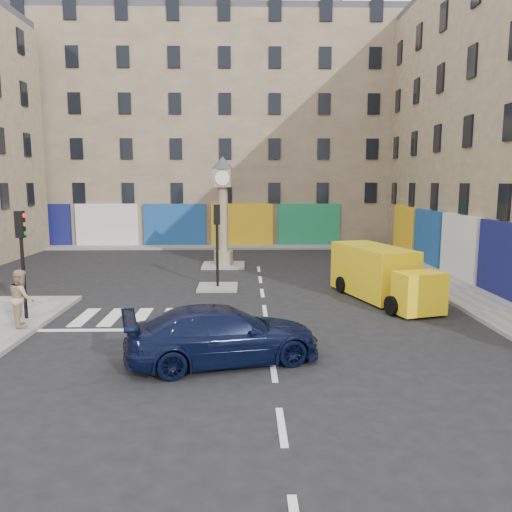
{
  "coord_description": "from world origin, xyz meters",
  "views": [
    {
      "loc": [
        -0.69,
        -14.28,
        4.82
      ],
      "look_at": [
        -0.32,
        4.62,
        2.0
      ],
      "focal_mm": 35.0,
      "sensor_mm": 36.0,
      "label": 1
    }
  ],
  "objects_px": {
    "yellow_van": "(380,274)",
    "pedestrian_tan": "(22,298)",
    "traffic_light_left_far": "(22,247)",
    "traffic_light_island": "(217,232)",
    "navy_sedan": "(223,334)",
    "clock_pillar": "(223,204)"
  },
  "relations": [
    {
      "from": "yellow_van",
      "to": "pedestrian_tan",
      "type": "bearing_deg",
      "value": -179.0
    },
    {
      "from": "traffic_light_left_far",
      "to": "pedestrian_tan",
      "type": "xyz_separation_m",
      "value": [
        0.3,
        -0.92,
        -1.54
      ]
    },
    {
      "from": "traffic_light_left_far",
      "to": "traffic_light_island",
      "type": "xyz_separation_m",
      "value": [
        6.3,
        5.4,
        -0.03
      ]
    },
    {
      "from": "traffic_light_left_far",
      "to": "pedestrian_tan",
      "type": "distance_m",
      "value": 1.81
    },
    {
      "from": "navy_sedan",
      "to": "yellow_van",
      "type": "relative_size",
      "value": 0.85
    },
    {
      "from": "clock_pillar",
      "to": "yellow_van",
      "type": "height_order",
      "value": "clock_pillar"
    },
    {
      "from": "pedestrian_tan",
      "to": "traffic_light_left_far",
      "type": "bearing_deg",
      "value": -8.54
    },
    {
      "from": "clock_pillar",
      "to": "yellow_van",
      "type": "xyz_separation_m",
      "value": [
        6.81,
        -8.29,
        -2.48
      ]
    },
    {
      "from": "yellow_van",
      "to": "traffic_light_left_far",
      "type": "bearing_deg",
      "value": 176.88
    },
    {
      "from": "traffic_light_island",
      "to": "navy_sedan",
      "type": "distance_m",
      "value": 9.54
    },
    {
      "from": "traffic_light_left_far",
      "to": "pedestrian_tan",
      "type": "bearing_deg",
      "value": -71.92
    },
    {
      "from": "pedestrian_tan",
      "to": "traffic_light_island",
      "type": "bearing_deg",
      "value": -70.13
    },
    {
      "from": "traffic_light_left_far",
      "to": "navy_sedan",
      "type": "relative_size",
      "value": 0.71
    },
    {
      "from": "navy_sedan",
      "to": "pedestrian_tan",
      "type": "distance_m",
      "value": 7.34
    },
    {
      "from": "traffic_light_left_far",
      "to": "yellow_van",
      "type": "distance_m",
      "value": 13.56
    },
    {
      "from": "clock_pillar",
      "to": "navy_sedan",
      "type": "distance_m",
      "value": 15.6
    },
    {
      "from": "yellow_van",
      "to": "traffic_light_island",
      "type": "bearing_deg",
      "value": 144.91
    },
    {
      "from": "traffic_light_island",
      "to": "yellow_van",
      "type": "relative_size",
      "value": 0.6
    },
    {
      "from": "traffic_light_island",
      "to": "pedestrian_tan",
      "type": "distance_m",
      "value": 8.84
    },
    {
      "from": "yellow_van",
      "to": "pedestrian_tan",
      "type": "distance_m",
      "value": 13.42
    },
    {
      "from": "navy_sedan",
      "to": "pedestrian_tan",
      "type": "bearing_deg",
      "value": 50.15
    },
    {
      "from": "traffic_light_island",
      "to": "navy_sedan",
      "type": "relative_size",
      "value": 0.71
    }
  ]
}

